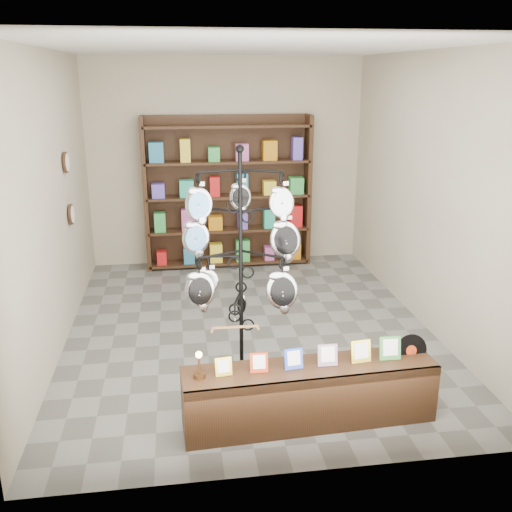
{
  "coord_description": "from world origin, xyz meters",
  "views": [
    {
      "loc": [
        -0.76,
        -5.87,
        2.76
      ],
      "look_at": [
        -0.06,
        -1.0,
        1.18
      ],
      "focal_mm": 40.0,
      "sensor_mm": 36.0,
      "label": 1
    }
  ],
  "objects": [
    {
      "name": "back_shelving",
      "position": [
        0.0,
        2.3,
        1.03
      ],
      "size": [
        2.42,
        0.36,
        2.2
      ],
      "color": "black",
      "rests_on": "ground"
    },
    {
      "name": "display_tree",
      "position": [
        -0.22,
        -1.13,
        1.27
      ],
      "size": [
        1.12,
        1.02,
        2.2
      ],
      "rotation": [
        0.0,
        0.0,
        -0.12
      ],
      "color": "black",
      "rests_on": "ground"
    },
    {
      "name": "wall_clocks",
      "position": [
        -1.97,
        0.8,
        1.5
      ],
      "size": [
        0.03,
        0.24,
        0.84
      ],
      "color": "black",
      "rests_on": "ground"
    },
    {
      "name": "room_envelope",
      "position": [
        0.0,
        0.0,
        1.85
      ],
      "size": [
        5.0,
        5.0,
        5.0
      ],
      "color": "#B7AC93",
      "rests_on": "ground"
    },
    {
      "name": "ground",
      "position": [
        0.0,
        0.0,
        0.0
      ],
      "size": [
        5.0,
        5.0,
        0.0
      ],
      "primitive_type": "plane",
      "color": "slate",
      "rests_on": "ground"
    },
    {
      "name": "front_shelf",
      "position": [
        0.25,
        -1.89,
        0.26
      ],
      "size": [
        2.09,
        0.53,
        0.73
      ],
      "rotation": [
        0.0,
        0.0,
        0.05
      ],
      "color": "black",
      "rests_on": "ground"
    }
  ]
}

